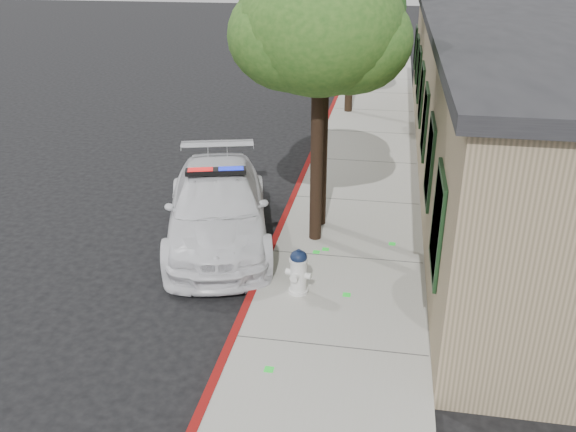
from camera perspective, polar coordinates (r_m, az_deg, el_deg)
The scene contains 8 objects.
ground at distance 10.06m, azimuth -5.54°, elevation -11.89°, with size 120.00×120.00×0.00m, color black.
sidewalk at distance 12.29m, azimuth 5.34°, elevation -4.17°, with size 3.20×60.00×0.15m, color #9A988C.
red_curb at distance 12.47m, azimuth -1.73°, elevation -3.59°, with size 0.14×60.00×0.16m, color maroon.
clapboard_building at distance 17.75m, azimuth 24.27°, elevation 9.92°, with size 7.30×20.89×4.24m.
police_car at distance 13.02m, azimuth -6.69°, elevation 0.85°, with size 3.46×5.63×1.64m.
fire_hydrant at distance 10.80m, azimuth 0.99°, elevation -5.28°, with size 0.50×0.43×0.86m.
street_tree_near at distance 11.71m, azimuth 3.02°, elevation 17.14°, with size 3.46×3.15×5.77m.
street_tree_mid at distance 12.49m, azimuth 3.53°, elevation 18.66°, with size 3.15×3.26×6.02m.
Camera 1 is at (2.32, -7.78, 5.94)m, focal length 37.44 mm.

